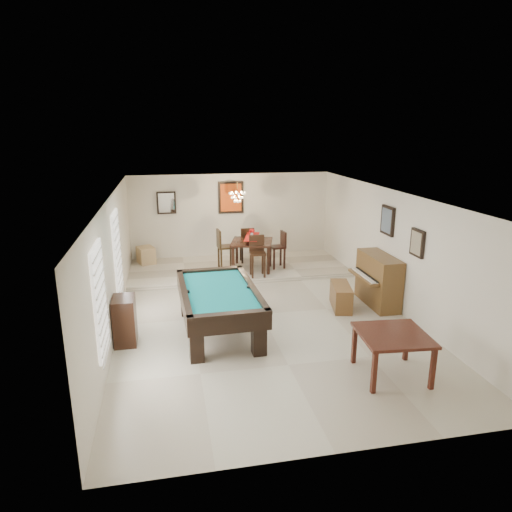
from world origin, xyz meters
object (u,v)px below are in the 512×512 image
object	(u,v)px
dining_chair_north	(247,244)
apothecary_chest	(125,320)
square_table	(392,354)
chandelier	(237,193)
flower_vase	(252,233)
dining_chair_south	(258,256)
dining_chair_east	(277,250)
corner_bench	(146,255)
dining_chair_west	(226,250)
piano_bench	(341,296)
pool_table	(219,311)
upright_piano	(373,280)
dining_table	(252,253)

from	to	relation	value
dining_chair_north	apothecary_chest	bearing A→B (deg)	55.55
square_table	chandelier	bearing A→B (deg)	104.28
flower_vase	dining_chair_south	size ratio (longest dim) A/B	0.21
apothecary_chest	dining_chair_south	distance (m)	4.41
apothecary_chest	chandelier	distance (m)	5.20
dining_chair_east	corner_bench	bearing A→B (deg)	-113.68
dining_chair_west	chandelier	bearing A→B (deg)	-58.60
dining_chair_south	piano_bench	bearing A→B (deg)	-54.11
pool_table	corner_bench	distance (m)	5.02
upright_piano	square_table	bearing A→B (deg)	-109.42
pool_table	square_table	size ratio (longest dim) A/B	2.47
pool_table	dining_chair_west	bearing A→B (deg)	78.44
piano_bench	dining_chair_west	world-z (taller)	dining_chair_west
square_table	apothecary_chest	world-z (taller)	apothecary_chest
dining_table	dining_chair_north	world-z (taller)	dining_chair_north
pool_table	square_table	bearing A→B (deg)	-42.12
corner_bench	apothecary_chest	bearing A→B (deg)	-92.61
apothecary_chest	dining_table	bearing A→B (deg)	50.32
dining_chair_east	corner_bench	distance (m)	3.81
dining_chair_west	pool_table	bearing A→B (deg)	164.80
flower_vase	dining_chair_north	xyz separation A→B (m)	(-0.02, 0.70, -0.50)
dining_chair_north	chandelier	world-z (taller)	chandelier
upright_piano	corner_bench	xyz separation A→B (m)	(-5.15, 3.99, -0.22)
piano_bench	chandelier	world-z (taller)	chandelier
piano_bench	dining_chair_west	xyz separation A→B (m)	(-2.20, 2.90, 0.43)
upright_piano	chandelier	distance (m)	4.38
upright_piano	apothecary_chest	distance (m)	5.44
dining_chair_north	dining_chair_east	distance (m)	1.05
upright_piano	dining_chair_east	size ratio (longest dim) A/B	1.35
apothecary_chest	dining_chair_west	bearing A→B (deg)	57.32
upright_piano	chandelier	xyz separation A→B (m)	(-2.59, 3.14, 1.62)
dining_chair_west	dining_table	bearing A→B (deg)	-93.69
dining_chair_west	dining_chair_east	world-z (taller)	dining_chair_west
dining_table	flower_vase	distance (m)	0.57
flower_vase	dining_chair_north	size ratio (longest dim) A/B	0.22
dining_table	dining_chair_west	world-z (taller)	dining_chair_west
pool_table	dining_chair_west	world-z (taller)	dining_chair_west
pool_table	flower_vase	size ratio (longest dim) A/B	11.72
upright_piano	dining_chair_south	bearing A→B (deg)	135.41
square_table	piano_bench	bearing A→B (deg)	84.54
pool_table	apothecary_chest	xyz separation A→B (m)	(-1.78, -0.11, 0.01)
corner_bench	dining_table	bearing A→B (deg)	-20.87
apothecary_chest	dining_chair_north	size ratio (longest dim) A/B	0.87
dining_chair_north	dining_chair_south	bearing A→B (deg)	92.23
dining_chair_south	dining_chair_east	xyz separation A→B (m)	(0.70, 0.65, -0.02)
dining_chair_east	chandelier	distance (m)	1.92
square_table	dining_chair_south	xyz separation A→B (m)	(-1.18, 5.14, 0.29)
chandelier	dining_chair_south	bearing A→B (deg)	-68.67
square_table	dining_chair_north	xyz separation A→B (m)	(-1.23, 6.53, 0.27)
chandelier	corner_bench	bearing A→B (deg)	161.65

